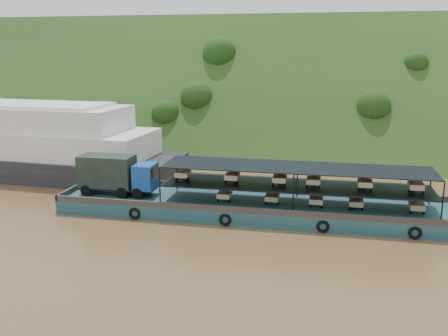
# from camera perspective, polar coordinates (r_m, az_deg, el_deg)

# --- Properties ---
(ground) EXTENTS (160.00, 160.00, 0.00)m
(ground) POSITION_cam_1_polar(r_m,az_deg,el_deg) (45.89, 1.68, -4.86)
(ground) COLOR brown
(ground) RESTS_ON ground
(hillside) EXTENTS (140.00, 39.60, 39.60)m
(hillside) POSITION_cam_1_polar(r_m,az_deg,el_deg) (80.58, 6.22, 3.01)
(hillside) COLOR #1F3A15
(hillside) RESTS_ON ground
(cargo_barge) EXTENTS (35.00, 7.18, 4.84)m
(cargo_barge) POSITION_cam_1_polar(r_m,az_deg,el_deg) (44.65, 1.83, -3.76)
(cargo_barge) COLOR #153C4C
(cargo_barge) RESTS_ON ground
(passenger_ferry) EXTENTS (41.99, 12.99, 8.39)m
(passenger_ferry) POSITION_cam_1_polar(r_m,az_deg,el_deg) (64.74, -23.28, 2.74)
(passenger_ferry) COLOR black
(passenger_ferry) RESTS_ON ground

